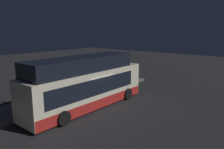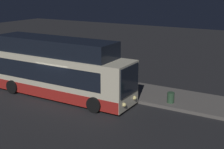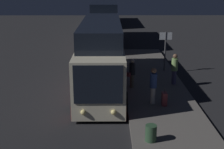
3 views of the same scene
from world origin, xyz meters
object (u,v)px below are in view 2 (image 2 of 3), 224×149
passenger_boarding (97,65)px  passenger_with_bags (84,75)px  trash_bin (171,98)px  passenger_waiting (121,76)px  suitcase (127,84)px  sign_post (66,53)px  bus_lead (58,71)px

passenger_boarding → passenger_with_bags: size_ratio=1.09×
trash_bin → passenger_waiting: bearing=171.4°
suitcase → sign_post: bearing=170.4°
bus_lead → passenger_waiting: 4.19m
passenger_with_bags → trash_bin: 6.30m
sign_post → trash_bin: sign_post is taller
passenger_boarding → suitcase: size_ratio=2.06×
passenger_waiting → suitcase: 0.91m
passenger_waiting → trash_bin: 3.90m
passenger_boarding → passenger_with_bags: passenger_boarding is taller
bus_lead → suitcase: 4.83m
passenger_with_bags → sign_post: bearing=-65.7°
trash_bin → passenger_with_bags: bearing=-177.2°
passenger_with_bags → passenger_waiting: bearing=169.1°
bus_lead → sign_post: (-2.72, 4.22, 0.21)m
passenger_waiting → trash_bin: size_ratio=2.84×
passenger_boarding → passenger_waiting: bearing=35.5°
passenger_waiting → passenger_with_bags: passenger_waiting is taller
suitcase → trash_bin: (3.57, -1.12, -0.00)m
suitcase → passenger_with_bags: bearing=-152.2°
trash_bin → passenger_boarding: bearing=161.9°
passenger_waiting → passenger_with_bags: size_ratio=1.10×
suitcase → sign_post: (-6.17, 1.04, 1.39)m
passenger_boarding → trash_bin: passenger_boarding is taller
passenger_boarding → passenger_waiting: 3.46m
passenger_boarding → passenger_with_bags: (0.57, -2.53, -0.09)m
passenger_waiting → trash_bin: passenger_waiting is taller
passenger_boarding → suitcase: bearing=45.2°
passenger_with_bags → sign_post: (-3.48, 2.46, 0.79)m
sign_post → trash_bin: 10.07m
passenger_waiting → sign_post: size_ratio=0.70×
passenger_boarding → passenger_waiting: passenger_waiting is taller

